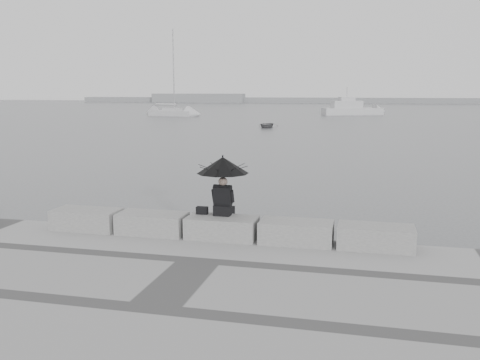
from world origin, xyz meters
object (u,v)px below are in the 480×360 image
(motor_cruiser, at_px, (352,109))
(dinghy, at_px, (267,125))
(seated_person, at_px, (223,172))
(sailboat_left, at_px, (172,112))

(motor_cruiser, relative_size, dinghy, 3.11)
(seated_person, relative_size, motor_cruiser, 0.14)
(sailboat_left, height_order, motor_cruiser, sailboat_left)
(seated_person, relative_size, dinghy, 0.45)
(seated_person, xyz_separation_m, sailboat_left, (-25.93, 65.28, -1.48))
(motor_cruiser, bearing_deg, sailboat_left, 178.61)
(seated_person, height_order, motor_cruiser, motor_cruiser)
(motor_cruiser, bearing_deg, seated_person, -112.78)
(seated_person, distance_m, sailboat_left, 70.25)
(seated_person, xyz_separation_m, dinghy, (-7.18, 43.44, -1.75))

